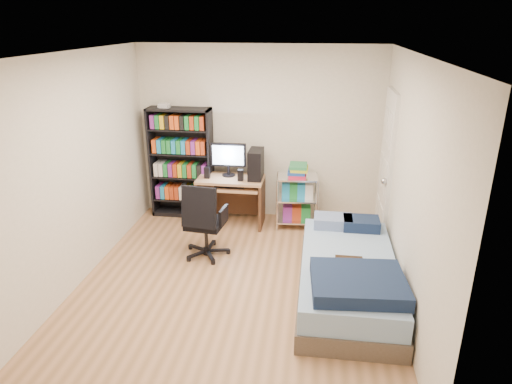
# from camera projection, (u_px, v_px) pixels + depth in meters

# --- Properties ---
(room) EXTENTS (3.58, 4.08, 2.58)m
(room) POSITION_uv_depth(u_px,v_px,m) (234.00, 179.00, 4.72)
(room) COLOR tan
(room) RESTS_ON ground
(media_shelf) EXTENTS (0.91, 0.30, 1.69)m
(media_shelf) POSITION_uv_depth(u_px,v_px,m) (181.00, 162.00, 6.71)
(media_shelf) COLOR black
(media_shelf) RESTS_ON room
(computer_desk) EXTENTS (0.93, 0.54, 1.18)m
(computer_desk) POSITION_uv_depth(u_px,v_px,m) (238.00, 181.00, 6.50)
(computer_desk) COLOR tan
(computer_desk) RESTS_ON room
(office_chair) EXTENTS (0.64, 0.64, 0.98)m
(office_chair) POSITION_uv_depth(u_px,v_px,m) (205.00, 233.00, 5.65)
(office_chair) COLOR black
(office_chair) RESTS_ON room
(wire_cart) EXTENTS (0.60, 0.45, 0.93)m
(wire_cart) POSITION_uv_depth(u_px,v_px,m) (297.00, 186.00, 6.39)
(wire_cart) COLOR silver
(wire_cart) RESTS_ON room
(bed) EXTENTS (1.01, 2.02, 0.58)m
(bed) POSITION_uv_depth(u_px,v_px,m) (348.00, 276.00, 4.82)
(bed) COLOR brown
(bed) RESTS_ON room
(door) EXTENTS (0.12, 0.80, 2.00)m
(door) POSITION_uv_depth(u_px,v_px,m) (386.00, 169.00, 5.84)
(door) COLOR silver
(door) RESTS_ON room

